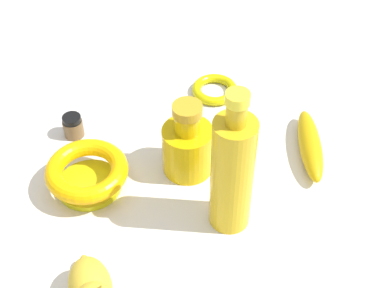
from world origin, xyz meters
TOP-DOWN VIEW (x-y plane):
  - ground at (0.00, 0.00)m, footprint 2.00×2.00m
  - nail_polish_jar at (0.19, -0.13)m, footprint 0.04×0.04m
  - banana at (-0.21, 0.02)m, footprint 0.08×0.18m
  - bottle_short at (0.01, 0.00)m, footprint 0.08×0.08m
  - bottle_tall at (-0.03, 0.12)m, footprint 0.06×0.06m
  - bowl at (0.18, 0.00)m, footprint 0.14×0.14m
  - bangle at (-0.09, -0.18)m, footprint 0.09×0.09m

SIDE VIEW (x-z plane):
  - ground at x=0.00m, z-range 0.00..0.00m
  - bangle at x=-0.09m, z-range 0.00..0.02m
  - banana at x=-0.21m, z-range 0.00..0.04m
  - nail_polish_jar at x=0.19m, z-range 0.00..0.04m
  - bowl at x=0.18m, z-range 0.01..0.06m
  - bottle_short at x=0.01m, z-range -0.02..0.12m
  - bottle_tall at x=-0.03m, z-range -0.02..0.24m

